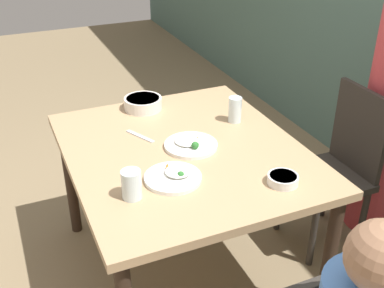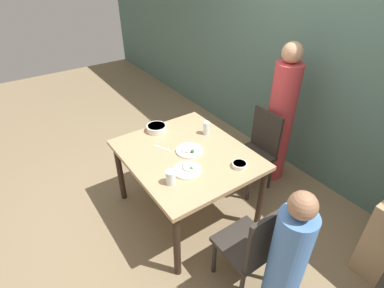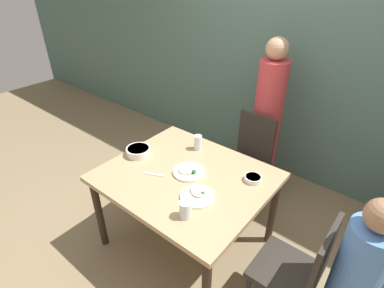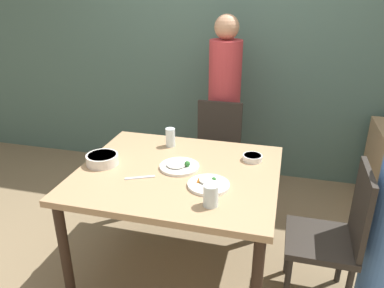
% 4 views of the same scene
% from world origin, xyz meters
% --- Properties ---
extents(ground_plane, '(10.00, 10.00, 0.00)m').
position_xyz_m(ground_plane, '(0.00, 0.00, 0.00)').
color(ground_plane, '#847051').
extents(wall_back, '(10.00, 0.06, 2.70)m').
position_xyz_m(wall_back, '(0.00, 1.57, 1.35)').
color(wall_back, '#4C6B60').
rests_on(wall_back, ground_plane).
extents(dining_table, '(1.23, 1.06, 0.74)m').
position_xyz_m(dining_table, '(0.00, 0.00, 0.66)').
color(dining_table, tan).
rests_on(dining_table, ground_plane).
extents(chair_adult_spot, '(0.40, 0.40, 0.90)m').
position_xyz_m(chair_adult_spot, '(0.08, 0.87, 0.48)').
color(chair_adult_spot, '#2D2823').
rests_on(chair_adult_spot, ground_plane).
extents(chair_child_spot, '(0.40, 0.40, 0.90)m').
position_xyz_m(chair_child_spot, '(0.96, -0.05, 0.48)').
color(chair_child_spot, '#2D2823').
rests_on(chair_child_spot, ground_plane).
extents(person_adult, '(0.28, 0.28, 1.59)m').
position_xyz_m(person_adult, '(0.08, 1.18, 0.75)').
color(person_adult, '#C63D42').
rests_on(person_adult, ground_plane).
extents(person_child, '(0.24, 0.24, 1.22)m').
position_xyz_m(person_child, '(1.25, -0.05, 0.57)').
color(person_child, '#5184D1').
rests_on(person_child, ground_plane).
extents(bowl_curry, '(0.20, 0.20, 0.06)m').
position_xyz_m(bowl_curry, '(-0.49, -0.03, 0.78)').
color(bowl_curry, silver).
rests_on(bowl_curry, dining_table).
extents(plate_rice_adult, '(0.25, 0.25, 0.05)m').
position_xyz_m(plate_rice_adult, '(-0.01, 0.03, 0.76)').
color(plate_rice_adult, white).
rests_on(plate_rice_adult, dining_table).
extents(plate_rice_child, '(0.24, 0.24, 0.05)m').
position_xyz_m(plate_rice_child, '(0.23, -0.14, 0.76)').
color(plate_rice_child, white).
rests_on(plate_rice_child, dining_table).
extents(bowl_rice_small, '(0.13, 0.13, 0.04)m').
position_xyz_m(bowl_rice_small, '(0.43, 0.26, 0.76)').
color(bowl_rice_small, white).
rests_on(bowl_rice_small, dining_table).
extents(glass_water_tall, '(0.07, 0.07, 0.13)m').
position_xyz_m(glass_water_tall, '(-0.16, 0.35, 0.81)').
color(glass_water_tall, silver).
rests_on(glass_water_tall, dining_table).
extents(glass_water_short, '(0.08, 0.08, 0.12)m').
position_xyz_m(glass_water_short, '(0.28, -0.34, 0.80)').
color(glass_water_short, silver).
rests_on(glass_water_short, dining_table).
extents(fork_steel, '(0.17, 0.10, 0.01)m').
position_xyz_m(fork_steel, '(-0.19, -0.15, 0.75)').
color(fork_steel, silver).
rests_on(fork_steel, dining_table).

